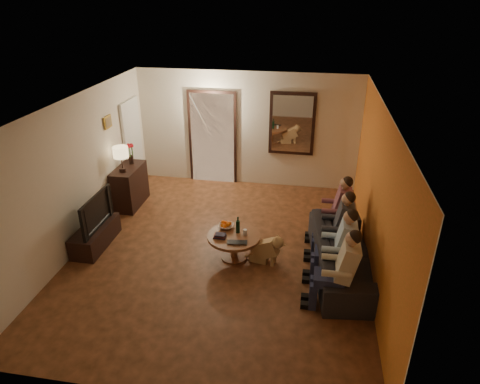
% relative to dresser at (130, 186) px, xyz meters
% --- Properties ---
extents(floor, '(5.00, 6.00, 0.01)m').
position_rel_dresser_xyz_m(floor, '(2.25, -1.45, -0.43)').
color(floor, '#3F2411').
rests_on(floor, ground).
extents(ceiling, '(5.00, 6.00, 0.01)m').
position_rel_dresser_xyz_m(ceiling, '(2.25, -1.45, 2.17)').
color(ceiling, white).
rests_on(ceiling, back_wall).
extents(back_wall, '(5.00, 0.02, 2.60)m').
position_rel_dresser_xyz_m(back_wall, '(2.25, 1.55, 0.87)').
color(back_wall, beige).
rests_on(back_wall, floor).
extents(front_wall, '(5.00, 0.02, 2.60)m').
position_rel_dresser_xyz_m(front_wall, '(2.25, -4.45, 0.87)').
color(front_wall, beige).
rests_on(front_wall, floor).
extents(left_wall, '(0.02, 6.00, 2.60)m').
position_rel_dresser_xyz_m(left_wall, '(-0.25, -1.45, 0.87)').
color(left_wall, beige).
rests_on(left_wall, floor).
extents(right_wall, '(0.02, 6.00, 2.60)m').
position_rel_dresser_xyz_m(right_wall, '(4.75, -1.45, 0.87)').
color(right_wall, beige).
rests_on(right_wall, floor).
extents(orange_accent, '(0.01, 6.00, 2.60)m').
position_rel_dresser_xyz_m(orange_accent, '(4.74, -1.45, 0.87)').
color(orange_accent, '#C47621').
rests_on(orange_accent, right_wall).
extents(kitchen_doorway, '(1.00, 0.06, 2.10)m').
position_rel_dresser_xyz_m(kitchen_doorway, '(1.45, 1.53, 0.62)').
color(kitchen_doorway, '#FFE0A5').
rests_on(kitchen_doorway, floor).
extents(door_trim, '(1.12, 0.04, 2.22)m').
position_rel_dresser_xyz_m(door_trim, '(1.45, 1.52, 0.62)').
color(door_trim, black).
rests_on(door_trim, floor).
extents(fridge_glimpse, '(0.45, 0.03, 1.70)m').
position_rel_dresser_xyz_m(fridge_glimpse, '(1.70, 1.53, 0.47)').
color(fridge_glimpse, silver).
rests_on(fridge_glimpse, floor).
extents(mirror_frame, '(1.00, 0.05, 1.40)m').
position_rel_dresser_xyz_m(mirror_frame, '(3.25, 1.51, 1.07)').
color(mirror_frame, black).
rests_on(mirror_frame, back_wall).
extents(mirror_glass, '(0.86, 0.02, 1.26)m').
position_rel_dresser_xyz_m(mirror_glass, '(3.25, 1.48, 1.07)').
color(mirror_glass, white).
rests_on(mirror_glass, back_wall).
extents(white_door, '(0.06, 0.85, 2.04)m').
position_rel_dresser_xyz_m(white_door, '(-0.21, 0.85, 0.59)').
color(white_door, white).
rests_on(white_door, floor).
extents(framed_art, '(0.03, 0.28, 0.24)m').
position_rel_dresser_xyz_m(framed_art, '(-0.22, -0.15, 1.42)').
color(framed_art, '#B28C33').
rests_on(framed_art, left_wall).
extents(art_canvas, '(0.01, 0.22, 0.18)m').
position_rel_dresser_xyz_m(art_canvas, '(-0.21, -0.15, 1.42)').
color(art_canvas, brown).
rests_on(art_canvas, left_wall).
extents(dresser, '(0.45, 0.96, 0.85)m').
position_rel_dresser_xyz_m(dresser, '(0.00, 0.00, 0.00)').
color(dresser, black).
rests_on(dresser, floor).
extents(table_lamp, '(0.30, 0.30, 0.54)m').
position_rel_dresser_xyz_m(table_lamp, '(0.00, -0.22, 0.70)').
color(table_lamp, beige).
rests_on(table_lamp, dresser).
extents(flower_vase, '(0.14, 0.14, 0.44)m').
position_rel_dresser_xyz_m(flower_vase, '(0.00, 0.22, 0.65)').
color(flower_vase, red).
rests_on(flower_vase, dresser).
extents(tv_stand, '(0.45, 1.14, 0.38)m').
position_rel_dresser_xyz_m(tv_stand, '(0.00, -1.61, -0.24)').
color(tv_stand, black).
rests_on(tv_stand, floor).
extents(tv, '(1.06, 0.14, 0.61)m').
position_rel_dresser_xyz_m(tv, '(0.00, -1.61, 0.26)').
color(tv, black).
rests_on(tv, tv_stand).
extents(sofa, '(2.41, 1.16, 0.68)m').
position_rel_dresser_xyz_m(sofa, '(4.33, -1.67, -0.09)').
color(sofa, black).
rests_on(sofa, floor).
extents(person_a, '(0.60, 0.40, 1.20)m').
position_rel_dresser_xyz_m(person_a, '(4.23, -2.57, 0.17)').
color(person_a, tan).
rests_on(person_a, sofa).
extents(person_b, '(0.60, 0.40, 1.20)m').
position_rel_dresser_xyz_m(person_b, '(4.23, -1.97, 0.17)').
color(person_b, tan).
rests_on(person_b, sofa).
extents(person_c, '(0.60, 0.40, 1.20)m').
position_rel_dresser_xyz_m(person_c, '(4.23, -1.37, 0.17)').
color(person_c, tan).
rests_on(person_c, sofa).
extents(person_d, '(0.60, 0.40, 1.20)m').
position_rel_dresser_xyz_m(person_d, '(4.23, -0.77, 0.17)').
color(person_d, tan).
rests_on(person_d, sofa).
extents(dog, '(0.60, 0.35, 0.56)m').
position_rel_dresser_xyz_m(dog, '(3.05, -1.63, -0.15)').
color(dog, tan).
rests_on(dog, floor).
extents(coffee_table, '(1.13, 1.13, 0.45)m').
position_rel_dresser_xyz_m(coffee_table, '(2.52, -1.59, -0.20)').
color(coffee_table, brown).
rests_on(coffee_table, floor).
extents(bowl, '(0.26, 0.26, 0.06)m').
position_rel_dresser_xyz_m(bowl, '(2.34, -1.37, 0.06)').
color(bowl, white).
rests_on(bowl, coffee_table).
extents(oranges, '(0.20, 0.20, 0.08)m').
position_rel_dresser_xyz_m(oranges, '(2.34, -1.37, 0.12)').
color(oranges, orange).
rests_on(oranges, bowl).
extents(wine_bottle, '(0.07, 0.07, 0.31)m').
position_rel_dresser_xyz_m(wine_bottle, '(2.57, -1.49, 0.18)').
color(wine_bottle, black).
rests_on(wine_bottle, coffee_table).
extents(wine_glass, '(0.06, 0.06, 0.10)m').
position_rel_dresser_xyz_m(wine_glass, '(2.70, -1.54, 0.07)').
color(wine_glass, silver).
rests_on(wine_glass, coffee_table).
extents(book_stack, '(0.20, 0.15, 0.07)m').
position_rel_dresser_xyz_m(book_stack, '(2.30, -1.69, 0.06)').
color(book_stack, black).
rests_on(book_stack, coffee_table).
extents(laptop, '(0.35, 0.25, 0.03)m').
position_rel_dresser_xyz_m(laptop, '(2.62, -1.87, 0.04)').
color(laptop, black).
rests_on(laptop, coffee_table).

